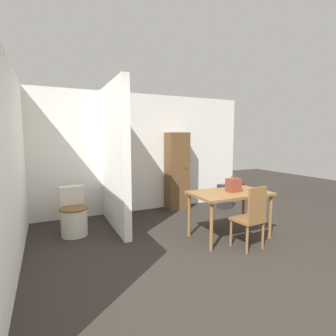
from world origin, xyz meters
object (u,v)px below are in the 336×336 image
object	(u,v)px
handbag	(234,185)
space_heater	(224,196)
wooden_cabinet	(177,171)
toilet	(74,216)
dining_table	(230,197)
wooden_chair	(251,216)

from	to	relation	value
handbag	space_heater	xyz separation A→B (m)	(0.93, 1.44, -0.57)
wooden_cabinet	toilet	bearing A→B (deg)	-162.70
toilet	handbag	distance (m)	2.63
handbag	wooden_cabinet	bearing A→B (deg)	91.33
dining_table	wooden_cabinet	size ratio (longest dim) A/B	0.72
handbag	toilet	bearing A→B (deg)	152.70
space_heater	wooden_cabinet	bearing A→B (deg)	155.53
handbag	wooden_cabinet	xyz separation A→B (m)	(-0.04, 1.88, 0.01)
dining_table	space_heater	xyz separation A→B (m)	(1.00, 1.44, -0.38)
dining_table	space_heater	bearing A→B (deg)	55.26
wooden_chair	space_heater	distance (m)	2.19
handbag	space_heater	distance (m)	1.81
wooden_chair	handbag	bearing A→B (deg)	75.97
dining_table	handbag	bearing A→B (deg)	-1.80
wooden_chair	wooden_cabinet	world-z (taller)	wooden_cabinet
handbag	wooden_chair	bearing A→B (deg)	-99.07
wooden_chair	wooden_cabinet	xyz separation A→B (m)	(0.04, 2.38, 0.37)
dining_table	wooden_chair	bearing A→B (deg)	-91.62
wooden_cabinet	wooden_chair	bearing A→B (deg)	-90.85
toilet	wooden_cabinet	distance (m)	2.41
toilet	space_heater	bearing A→B (deg)	4.54
dining_table	toilet	world-z (taller)	toilet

